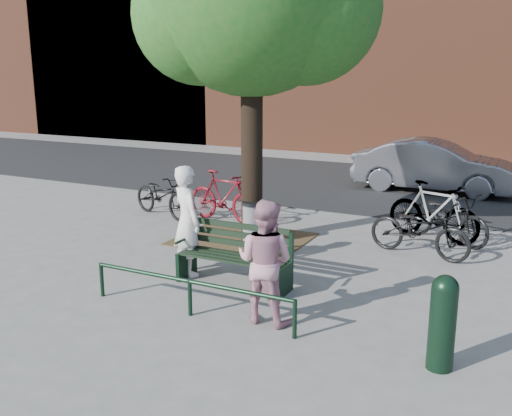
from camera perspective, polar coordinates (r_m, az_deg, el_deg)
The scene contains 15 objects.
ground at distance 8.72m, azimuth -2.26°, elevation -7.76°, with size 90.00×90.00×0.00m, color gray.
dirt_pit at distance 11.00m, azimuth -1.34°, elevation -3.11°, with size 2.40×2.00×0.02m, color brown.
road at distance 16.41m, azimuth 12.12°, elevation 2.19°, with size 40.00×7.00×0.01m, color black.
park_bench at distance 8.63m, azimuth -2.03°, elevation -4.62°, with size 1.74×0.54×0.97m.
guard_railing at distance 7.62m, azimuth -6.65°, elevation -7.84°, with size 3.06×0.06×0.51m.
person_left at distance 9.02m, azimuth -6.88°, elevation -1.26°, with size 0.64×0.42×1.75m, color silver.
person_right at distance 7.29m, azimuth 0.89°, elevation -5.36°, with size 0.79×0.61×1.62m, color #BB8191.
bollard at distance 6.55m, azimuth 18.17°, elevation -10.53°, with size 0.29×0.29×1.08m.
litter_bin at distance 10.58m, azimuth -0.35°, elevation -1.52°, with size 0.40×0.40×0.82m.
bicycle_a at distance 12.80m, azimuth -9.42°, elevation 1.27°, with size 0.64×1.82×0.96m, color black.
bicycle_b at distance 12.17m, azimuth -3.22°, elevation 1.15°, with size 0.52×1.84×1.11m, color #5B0D15.
bicycle_c at distance 11.35m, azimuth 18.48°, elevation -0.79°, with size 0.65×1.86×0.98m, color black.
bicycle_d at distance 11.38m, azimuth 17.32°, elevation -0.31°, with size 0.53×1.86×1.12m, color gray.
bicycle_e at distance 10.33m, azimuth 16.05°, elevation -2.07°, with size 0.63×1.82×0.96m, color black.
parked_car at distance 15.93m, azimuth 17.41°, elevation 4.03°, with size 1.47×4.20×1.38m, color slate.
Camera 1 is at (3.92, -7.12, 3.18)m, focal length 40.00 mm.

